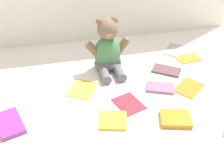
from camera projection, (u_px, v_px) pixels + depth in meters
ground_plane at (104, 81)px, 1.22m from camera, size 3.20×3.20×0.00m
teddy_bear at (108, 51)px, 1.25m from camera, size 0.20×0.18×0.24m
book_case_0 at (166, 70)px, 1.28m from camera, size 0.14×0.13×0.01m
book_case_1 at (82, 88)px, 1.17m from camera, size 0.14×0.15×0.01m
book_case_2 at (189, 87)px, 1.18m from camera, size 0.15×0.15×0.01m
book_case_3 at (160, 88)px, 1.18m from camera, size 0.13×0.11×0.01m
book_case_4 at (129, 103)px, 1.10m from camera, size 0.12×0.14×0.01m
book_case_6 at (188, 58)px, 1.37m from camera, size 0.12×0.09×0.01m
book_case_7 at (176, 119)px, 1.02m from camera, size 0.13×0.11×0.02m
book_case_8 at (9, 123)px, 1.00m from camera, size 0.12×0.16×0.02m
book_case_9 at (113, 120)px, 1.02m from camera, size 0.12×0.11×0.01m
book_case_11 at (174, 50)px, 1.44m from camera, size 0.14×0.15×0.01m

